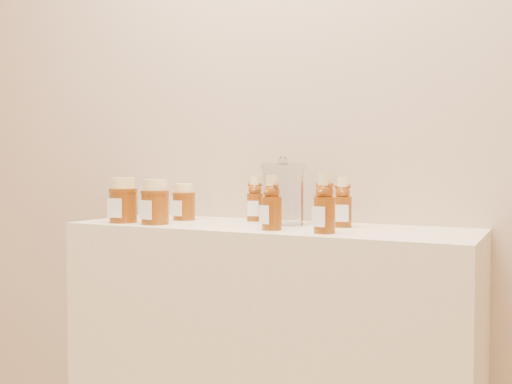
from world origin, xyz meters
The scene contains 11 objects.
wall_back centered at (0.00, 1.75, 1.35)m, with size 3.50×0.02×2.70m, color tan.
display_table centered at (0.00, 1.55, 0.45)m, with size 1.20×0.40×0.90m, color beige.
bear_bottle_back_left centered at (-0.10, 1.67, 0.98)m, with size 0.06×0.06×0.16m, color #662B08, non-canonical shape.
bear_bottle_back_mid centered at (0.13, 1.68, 0.98)m, with size 0.06×0.06×0.16m, color #662B08, non-canonical shape.
bear_bottle_back_right centered at (0.21, 1.61, 0.98)m, with size 0.06×0.06×0.16m, color #662B08, non-canonical shape.
bear_bottle_front_left centered at (0.07, 1.44, 0.99)m, with size 0.06×0.06×0.17m, color #662B08, non-canonical shape.
bear_bottle_front_right centered at (0.22, 1.43, 0.99)m, with size 0.06×0.06×0.18m, color #662B08, non-canonical shape.
honey_jar_left centered at (-0.44, 1.43, 0.97)m, with size 0.09×0.09×0.14m, color #662B08, non-canonical shape.
honey_jar_back centered at (-0.33, 1.60, 0.96)m, with size 0.08×0.08×0.12m, color #662B08, non-canonical shape.
honey_jar_front centered at (-0.32, 1.43, 0.97)m, with size 0.09×0.09×0.14m, color #662B08, non-canonical shape.
glass_canister centered at (0.03, 1.60, 1.00)m, with size 0.13×0.13×0.20m, color white, non-canonical shape.
Camera 1 is at (0.74, 0.04, 1.06)m, focal length 40.00 mm.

